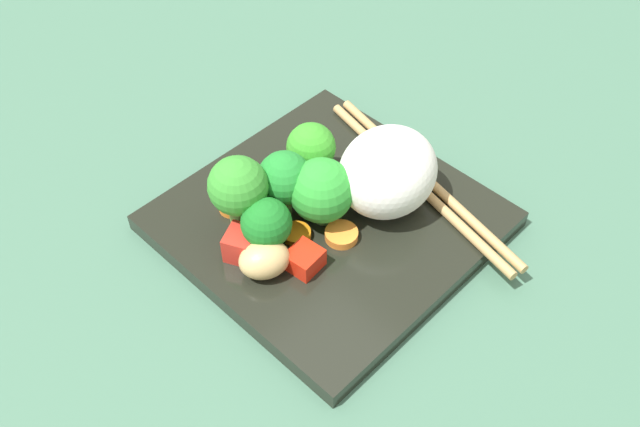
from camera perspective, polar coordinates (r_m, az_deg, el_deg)
ground_plane at (r=60.24cm, az=0.65°, el=-1.70°), size 110.00×110.00×2.00cm
square_plate at (r=58.92cm, az=0.67°, el=-0.58°), size 24.31×24.31×1.52cm
rice_mound at (r=56.99cm, az=5.40°, el=3.31°), size 9.09×8.25×7.07cm
broccoli_floret_0 at (r=53.90cm, az=-4.28°, el=-0.82°), size 3.93×3.93×5.09cm
broccoli_floret_1 at (r=55.99cm, az=-2.84°, el=2.73°), size 4.30×4.30×6.15cm
broccoli_floret_2 at (r=54.63cm, az=-6.50°, el=1.94°), size 4.66×4.66×7.07cm
broccoli_floret_3 at (r=58.56cm, az=-0.73°, el=5.04°), size 4.06×4.06×6.06cm
broccoli_floret_4 at (r=55.63cm, az=0.08°, el=1.82°), size 5.17×5.17×6.02cm
carrot_slice_0 at (r=59.00cm, az=-6.95°, el=0.60°), size 2.80×2.80×0.63cm
carrot_slice_1 at (r=56.84cm, az=-2.18°, el=-1.37°), size 3.16×3.16×0.61cm
carrot_slice_2 at (r=56.48cm, az=1.71°, el=-1.70°), size 3.05×3.05×0.71cm
pepper_chunk_0 at (r=60.56cm, az=-3.01°, el=3.18°), size 2.78×2.57×1.62cm
pepper_chunk_1 at (r=54.28cm, az=-1.24°, el=-3.66°), size 2.79×2.68×1.65cm
pepper_chunk_2 at (r=59.24cm, az=-5.27°, el=2.08°), size 2.56×2.27×2.11cm
pepper_chunk_3 at (r=55.08cm, az=-6.29°, el=-2.44°), size 3.20×3.09×2.37cm
chicken_piece_0 at (r=53.68cm, az=-4.44°, el=-3.67°), size 4.86×4.47×2.81cm
chicken_piece_1 at (r=58.81cm, az=-1.27°, el=1.66°), size 3.09×2.94×1.78cm
chopstick_pair at (r=61.08cm, az=8.00°, el=2.61°), size 5.70×23.53×0.79cm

